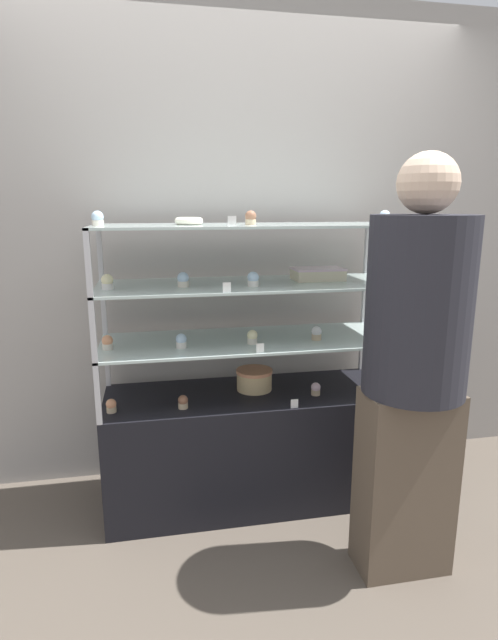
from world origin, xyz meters
name	(u,v)px	position (x,y,z in m)	size (l,w,h in m)	color
ground_plane	(249,496)	(0.00, 0.00, 0.00)	(20.00, 20.00, 0.00)	brown
back_wall	(235,248)	(0.00, 0.40, 1.30)	(8.00, 0.05, 2.60)	gray
display_base	(249,445)	(0.00, 0.00, 0.30)	(1.46, 0.52, 0.59)	black
display_riser_lower	(249,342)	(0.00, 0.00, 0.86)	(1.46, 0.52, 0.28)	#B7B7BC
display_riser_middle	(249,286)	(0.00, 0.00, 1.15)	(1.46, 0.52, 0.28)	#B7B7BC
display_riser_upper	(249,227)	(0.00, 0.00, 1.43)	(1.46, 0.52, 0.28)	#B7B7BC
layer_cake_centerpiece	(254,379)	(0.04, 0.04, 0.65)	(0.19, 0.19, 0.11)	#DBBC84
sheet_cake_frosted	(318,274)	(0.37, 0.04, 1.19)	(0.26, 0.16, 0.06)	beige
cupcake_0	(111,406)	(-0.68, -0.12, 0.62)	(0.05, 0.05, 0.06)	#CCB28C
cupcake_1	(183,402)	(-0.35, -0.14, 0.62)	(0.05, 0.05, 0.06)	#CCB28C
cupcake_2	(316,389)	(0.33, -0.09, 0.62)	(0.05, 0.05, 0.06)	#CCB28C
cupcake_3	(374,382)	(0.66, -0.05, 0.62)	(0.05, 0.05, 0.06)	#CCB28C
price_tag_0	(294,404)	(0.17, -0.24, 0.62)	(0.04, 0.00, 0.04)	white
cupcake_4	(107,343)	(-0.68, -0.05, 0.91)	(0.05, 0.05, 0.07)	beige
cupcake_5	(181,341)	(-0.34, -0.09, 0.91)	(0.05, 0.05, 0.07)	white
cupcake_6	(252,337)	(0.00, -0.08, 0.91)	(0.05, 0.05, 0.07)	beige
cupcake_7	(317,333)	(0.33, -0.07, 0.91)	(0.05, 0.05, 0.07)	#CCB28C
cupcake_8	(389,333)	(0.69, -0.13, 0.91)	(0.05, 0.05, 0.07)	beige
price_tag_1	(260,348)	(0.01, -0.24, 0.90)	(0.04, 0.00, 0.04)	white
cupcake_9	(107,282)	(-0.66, -0.06, 1.20)	(0.05, 0.05, 0.07)	white
cupcake_10	(183,280)	(-0.32, -0.05, 1.20)	(0.05, 0.05, 0.07)	beige
cupcake_11	(254,279)	(0.00, -0.10, 1.20)	(0.05, 0.05, 0.07)	white
cupcake_12	(385,275)	(0.68, -0.08, 1.20)	(0.05, 0.05, 0.07)	#CCB28C
price_tag_2	(227,287)	(-0.15, -0.24, 1.18)	(0.04, 0.00, 0.04)	white
cupcake_13	(98,219)	(-0.69, -0.09, 1.48)	(0.05, 0.05, 0.07)	beige
cupcake_14	(251,218)	(-0.01, -0.08, 1.48)	(0.05, 0.05, 0.07)	#CCB28C
cupcake_15	(385,217)	(0.67, -0.05, 1.48)	(0.05, 0.05, 0.07)	white
price_tag_3	(232,221)	(-0.12, -0.24, 1.47)	(0.04, 0.00, 0.04)	white
donut_glazed	(189,221)	(-0.28, 0.01, 1.46)	(0.13, 0.13, 0.03)	#EFE5CC
customer_figure	(414,363)	(0.54, -0.64, 0.92)	(0.40, 0.40, 1.73)	brown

